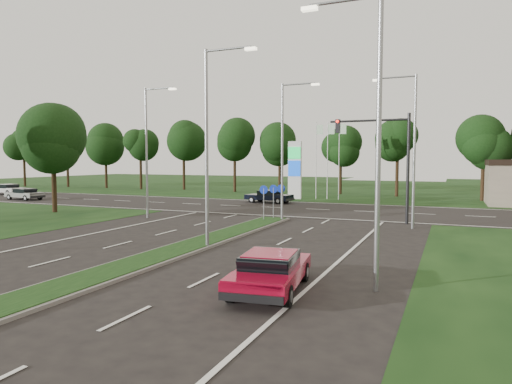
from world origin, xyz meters
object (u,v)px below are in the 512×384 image
at_px(navy_sedan, 269,196).
at_px(far_car_a, 25,194).
at_px(far_car_b, 7,189).
at_px(red_sedan, 271,270).

distance_m(navy_sedan, far_car_a, 25.05).
height_order(far_car_a, far_car_b, far_car_b).
bearing_deg(navy_sedan, far_car_b, 101.09).
height_order(navy_sedan, far_car_a, navy_sedan).
bearing_deg(far_car_b, red_sedan, -115.33).
bearing_deg(far_car_a, far_car_b, 67.05).
bearing_deg(far_car_b, far_car_a, -113.62).
bearing_deg(far_car_a, navy_sedan, -69.26).
distance_m(navy_sedan, far_car_b, 32.03).
xyz_separation_m(far_car_a, far_car_b, (-7.80, 4.16, 0.05)).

